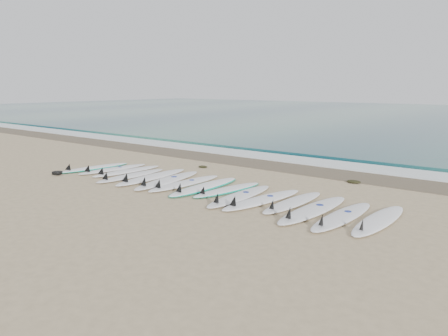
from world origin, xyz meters
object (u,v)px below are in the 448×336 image
Objects in this scene: surfboard_0 at (94,168)px; surfboard_7 at (204,187)px; leash_coil at (57,173)px; surfboard_14 at (378,220)px.

surfboard_7 reaches higher than surfboard_0.
surfboard_7 is 6.01× the size of leash_coil.
surfboard_0 is 5.42× the size of leash_coil.
surfboard_14 reaches higher than surfboard_0.
surfboard_14 is (4.66, -0.06, 0.01)m from surfboard_7.
surfboard_0 is 9.30m from surfboard_14.
leash_coil is (-4.76, -1.39, -0.00)m from surfboard_7.
surfboard_7 is at bearing 7.99° from surfboard_0.
surfboard_0 is at bearing 179.62° from surfboard_7.
leash_coil is (-9.42, -1.33, -0.01)m from surfboard_14.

